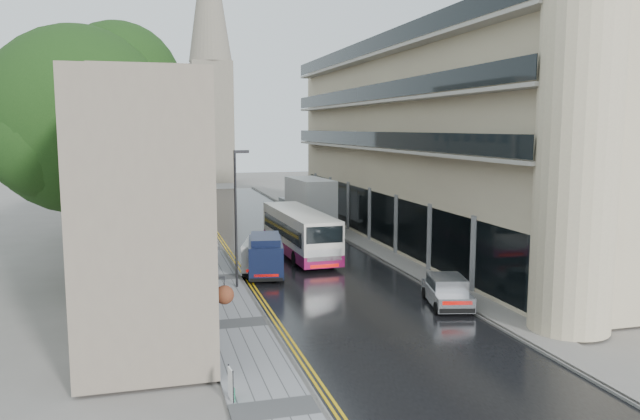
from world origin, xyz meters
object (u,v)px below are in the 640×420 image
lamp_post_far (198,178)px  tree_far (104,156)px  silver_hatchback (437,299)px  lamp_post_near (236,220)px  cream_bus (295,242)px  white_lorry (301,208)px  white_van (244,261)px  navy_van (250,260)px  pedestrian (211,250)px  estate_sign (231,384)px  tree_near (81,153)px

lamp_post_far → tree_far: bearing=-164.3°
silver_hatchback → lamp_post_near: size_ratio=0.54×
cream_bus → white_lorry: white_lorry is taller
lamp_post_near → lamp_post_far: 18.31m
white_lorry → silver_hatchback: white_lorry is taller
white_van → navy_van: size_ratio=0.91×
silver_hatchback → pedestrian: pedestrian is taller
cream_bus → estate_sign: 18.77m
cream_bus → silver_hatchback: size_ratio=2.83×
tree_near → tree_far: bearing=88.7°
tree_near → white_van: bearing=-6.2°
cream_bus → silver_hatchback: 11.85m
white_lorry → pedestrian: (-7.65, -9.04, -1.11)m
pedestrian → estate_sign: (-1.30, -18.70, -0.45)m
silver_hatchback → lamp_post_near: 10.84m
white_van → white_lorry: bearing=78.6°
silver_hatchback → pedestrian: (-8.69, 12.16, 0.32)m
pedestrian → lamp_post_near: 5.99m
cream_bus → lamp_post_near: size_ratio=1.53×
tree_far → cream_bus: size_ratio=1.17×
lamp_post_far → white_lorry: bearing=-29.8°
cream_bus → lamp_post_far: 14.89m
lamp_post_far → lamp_post_near: bearing=-90.6°
white_van → estate_sign: bearing=-84.5°
white_van → estate_sign: (-2.74, -15.55, -0.38)m
cream_bus → pedestrian: cream_bus is taller
white_lorry → estate_sign: white_lorry is taller
silver_hatchback → estate_sign: size_ratio=3.95×
silver_hatchback → lamp_post_far: bearing=122.0°
tree_near → estate_sign: size_ratio=14.56×
tree_near → cream_bus: (11.60, 1.27, -5.47)m
silver_hatchback → white_lorry: bearing=106.3°
cream_bus → navy_van: bearing=-137.1°
white_lorry → silver_hatchback: bearing=-90.7°
silver_hatchback → navy_van: bearing=144.9°
pedestrian → white_lorry: bearing=-106.2°
navy_van → lamp_post_near: size_ratio=0.66×
pedestrian → cream_bus: bearing=-167.3°
lamp_post_far → tree_near: bearing=-117.0°
white_van → lamp_post_near: size_ratio=0.60×
cream_bus → tree_near: bearing=-175.6°
white_lorry → navy_van: white_lorry is taller
silver_hatchback → tree_near: bearing=160.8°
tree_near → silver_hatchback: 19.38m
white_lorry → lamp_post_far: lamp_post_far is taller
tree_far → lamp_post_far: size_ratio=1.50×
tree_far → navy_van: (8.09, -14.90, -5.03)m
pedestrian → lamp_post_far: 13.32m
tree_far → pedestrian: size_ratio=6.69×
silver_hatchback → estate_sign: silver_hatchback is taller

